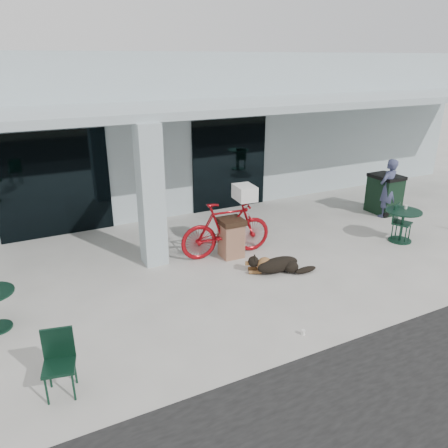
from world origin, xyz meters
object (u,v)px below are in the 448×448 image
dog (278,264)px  wheeled_bin (384,194)px  person (388,188)px  cafe_chair_near (59,366)px  trash_receptacle (231,238)px  cafe_table_far (402,226)px  bicycle (226,229)px  cafe_chair_far_a (402,223)px

dog → wheeled_bin: 5.32m
person → wheeled_bin: person is taller
cafe_chair_near → wheeled_bin: bearing=33.1°
trash_receptacle → cafe_table_far: bearing=-15.0°
bicycle → dog: 1.49m
bicycle → cafe_table_far: bicycle is taller
bicycle → dog: bearing=-150.0°
cafe_chair_far_a → person: (0.96, 1.47, 0.39)m
dog → person: size_ratio=0.68×
cafe_chair_near → cafe_chair_far_a: (8.47, 1.85, -0.01)m
cafe_chair_near → cafe_table_far: (8.39, 1.79, -0.06)m
cafe_chair_far_a → person: size_ratio=0.54×
cafe_chair_far_a → trash_receptacle: bearing=140.9°
wheeled_bin → trash_receptacle: bearing=-173.4°
dog → trash_receptacle: 1.32m
cafe_chair_far_a → trash_receptacle: (-4.31, 1.07, 0.00)m
bicycle → cafe_table_far: bearing=-100.9°
cafe_chair_far_a → bicycle: bearing=139.9°
dog → cafe_chair_far_a: cafe_chair_far_a is taller
wheeled_bin → person: bearing=-127.4°
bicycle → person: (5.34, 0.30, 0.20)m
dog → person: bearing=43.0°
cafe_chair_near → trash_receptacle: (4.16, 2.92, -0.01)m
cafe_chair_far_a → person: bearing=31.7°
dog → cafe_chair_near: 4.99m
cafe_chair_near → wheeled_bin: size_ratio=0.81×
trash_receptacle → cafe_chair_near: bearing=-144.9°
cafe_chair_near → trash_receptacle: size_ratio=1.01×
wheeled_bin → cafe_chair_near: bearing=-160.0°
cafe_chair_far_a → wheeled_bin: bearing=31.1°
cafe_chair_far_a → wheeled_bin: (1.17, 1.76, 0.12)m
wheeled_bin → cafe_table_far: bearing=-125.0°
cafe_chair_near → wheeled_bin: wheeled_bin is taller
cafe_chair_near → dog: bearing=33.0°
dog → person: person is taller
trash_receptacle → dog: bearing=-66.4°
bicycle → person: bearing=-81.7°
cafe_table_far → person: person is taller
bicycle → cafe_chair_far_a: bicycle is taller
person → trash_receptacle: bearing=-6.9°
cafe_chair_far_a → cafe_table_far: bearing=-164.3°
trash_receptacle → wheeled_bin: wheeled_bin is taller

